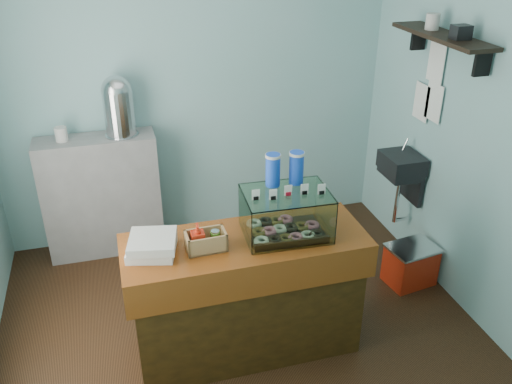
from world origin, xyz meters
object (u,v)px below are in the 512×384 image
object	(u,v)px
display_case	(285,210)
coffee_urn	(118,105)
counter	(246,294)
red_cooler	(410,264)

from	to	relation	value
display_case	coffee_urn	world-z (taller)	coffee_urn
counter	coffee_urn	distance (m)	1.94
coffee_urn	counter	bearing A→B (deg)	-67.05
display_case	red_cooler	size ratio (longest dim) A/B	1.32
counter	red_cooler	distance (m)	1.58
coffee_urn	red_cooler	world-z (taller)	coffee_urn
display_case	counter	bearing A→B (deg)	-171.28
display_case	red_cooler	world-z (taller)	display_case
display_case	coffee_urn	bearing A→B (deg)	124.12
counter	red_cooler	xyz separation A→B (m)	(1.51, 0.36, -0.28)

